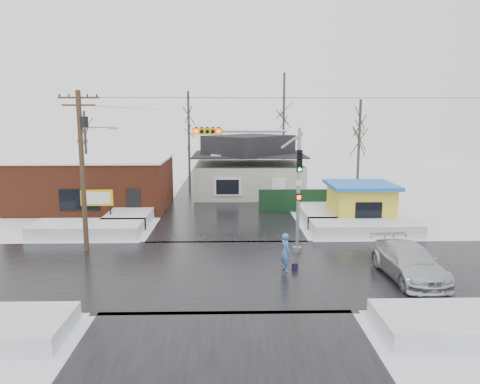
{
  "coord_description": "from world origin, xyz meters",
  "views": [
    {
      "loc": [
        0.2,
        -22.49,
        7.76
      ],
      "look_at": [
        0.82,
        5.74,
        3.0
      ],
      "focal_mm": 35.0,
      "sensor_mm": 36.0,
      "label": 1
    }
  ],
  "objects_px": {
    "utility_pole": "(83,162)",
    "pedestrian": "(286,252)",
    "traffic_signal": "(270,173)",
    "marquee_sign": "(97,199)",
    "kiosk": "(360,203)",
    "car": "(409,262)"
  },
  "relations": [
    {
      "from": "kiosk",
      "to": "utility_pole",
      "type": "bearing_deg",
      "value": -159.56
    },
    {
      "from": "marquee_sign",
      "to": "car",
      "type": "height_order",
      "value": "marquee_sign"
    },
    {
      "from": "pedestrian",
      "to": "marquee_sign",
      "type": "bearing_deg",
      "value": 32.36
    },
    {
      "from": "traffic_signal",
      "to": "kiosk",
      "type": "distance_m",
      "value": 10.43
    },
    {
      "from": "marquee_sign",
      "to": "kiosk",
      "type": "height_order",
      "value": "kiosk"
    },
    {
      "from": "traffic_signal",
      "to": "marquee_sign",
      "type": "height_order",
      "value": "traffic_signal"
    },
    {
      "from": "traffic_signal",
      "to": "utility_pole",
      "type": "distance_m",
      "value": 10.39
    },
    {
      "from": "marquee_sign",
      "to": "kiosk",
      "type": "xyz_separation_m",
      "value": [
        18.5,
        0.5,
        -0.46
      ]
    },
    {
      "from": "traffic_signal",
      "to": "marquee_sign",
      "type": "relative_size",
      "value": 2.75
    },
    {
      "from": "utility_pole",
      "to": "traffic_signal",
      "type": "bearing_deg",
      "value": -2.95
    },
    {
      "from": "traffic_signal",
      "to": "kiosk",
      "type": "bearing_deg",
      "value": 44.84
    },
    {
      "from": "traffic_signal",
      "to": "utility_pole",
      "type": "relative_size",
      "value": 0.78
    },
    {
      "from": "marquee_sign",
      "to": "kiosk",
      "type": "relative_size",
      "value": 0.55
    },
    {
      "from": "marquee_sign",
      "to": "car",
      "type": "distance_m",
      "value": 20.79
    },
    {
      "from": "utility_pole",
      "to": "car",
      "type": "height_order",
      "value": "utility_pole"
    },
    {
      "from": "utility_pole",
      "to": "pedestrian",
      "type": "xyz_separation_m",
      "value": [
        10.89,
        -3.69,
        -4.16
      ]
    },
    {
      "from": "pedestrian",
      "to": "car",
      "type": "distance_m",
      "value": 5.85
    },
    {
      "from": "utility_pole",
      "to": "kiosk",
      "type": "height_order",
      "value": "utility_pole"
    },
    {
      "from": "traffic_signal",
      "to": "pedestrian",
      "type": "xyz_separation_m",
      "value": [
        0.53,
        -3.15,
        -3.58
      ]
    },
    {
      "from": "utility_pole",
      "to": "kiosk",
      "type": "xyz_separation_m",
      "value": [
        17.43,
        6.49,
        -3.65
      ]
    },
    {
      "from": "kiosk",
      "to": "car",
      "type": "distance_m",
      "value": 11.44
    },
    {
      "from": "kiosk",
      "to": "car",
      "type": "bearing_deg",
      "value": -94.13
    }
  ]
}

